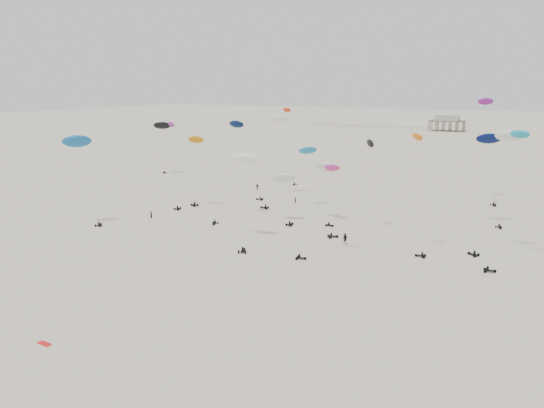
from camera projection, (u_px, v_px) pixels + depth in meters
The scene contains 26 objects.
ground_plane at pixel (408, 163), 195.46m from camera, with size 900.00×900.00×0.00m, color beige.
pavilion_main at pixel (447, 124), 329.58m from camera, with size 21.00×13.00×9.80m.
pier_fence at pixel (366, 127), 353.17m from camera, with size 80.20×0.20×1.50m.
rig_0 at pixel (231, 148), 114.46m from camera, with size 4.37×14.15×21.93m.
rig_1 at pixel (174, 156), 123.33m from camera, with size 7.04×7.30×19.97m.
rig_2 at pixel (419, 177), 90.59m from camera, with size 5.76×9.29×20.33m.
rig_3 at pixel (290, 137), 153.47m from camera, with size 7.31×7.20×21.82m.
rig_4 at pixel (488, 129), 130.41m from camera, with size 7.83×13.44×25.84m.
rig_5 at pixel (357, 174), 103.66m from camera, with size 5.71×15.68×20.04m.
rig_6 at pixel (490, 149), 108.89m from camera, with size 7.64×8.74×18.75m.
rig_7 at pixel (507, 188), 84.96m from camera, with size 4.72×14.74×23.04m.
rig_8 at pixel (79, 150), 108.64m from camera, with size 9.80×5.65×18.27m.
rig_9 at pixel (501, 161), 90.70m from camera, with size 6.73×10.62×21.13m.
rig_10 at pixel (195, 160), 125.07m from camera, with size 4.25×4.26×16.62m.
rig_11 at pixel (318, 208), 89.30m from camera, with size 4.42×9.74×15.77m.
rig_12 at pixel (299, 162), 124.88m from camera, with size 10.22×12.19×16.15m.
rig_13 at pixel (279, 129), 138.33m from camera, with size 5.48×15.85×22.01m.
rig_14 at pixel (326, 172), 112.43m from camera, with size 7.66×9.56×13.11m.
rig_15 at pixel (244, 171), 98.10m from camera, with size 9.26×12.78×17.41m.
rig_16 at pixel (285, 185), 111.51m from camera, with size 7.37×7.63×10.56m.
rig_17 at pixel (162, 129), 170.87m from camera, with size 6.13×4.67×16.81m.
spectator_0 at pixel (151, 219), 113.95m from camera, with size 0.75×0.52×2.07m, color black.
spectator_1 at pixel (345, 244), 96.18m from camera, with size 1.10×0.64×2.26m, color black.
spectator_2 at pixel (257, 190), 145.29m from camera, with size 1.25×0.67×2.12m, color black.
spectator_3 at pixel (295, 203), 128.95m from camera, with size 0.69×0.48×1.91m, color black.
grounded_kite_b at pixel (45, 344), 59.01m from camera, with size 1.80×0.70×0.07m, color red.
Camera 1 is at (42.32, 4.06, 28.21)m, focal length 35.00 mm.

